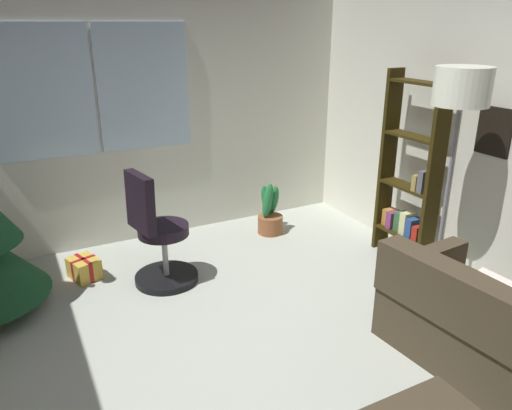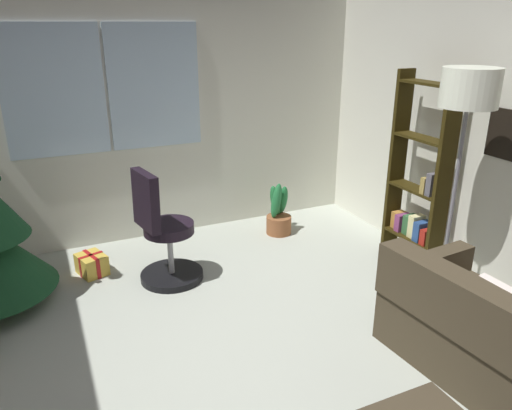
{
  "view_description": "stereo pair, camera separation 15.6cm",
  "coord_description": "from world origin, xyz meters",
  "px_view_note": "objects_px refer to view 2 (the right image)",
  "views": [
    {
      "loc": [
        -1.15,
        -2.27,
        2.18
      ],
      "look_at": [
        0.27,
        0.46,
        1.02
      ],
      "focal_mm": 34.19,
      "sensor_mm": 36.0,
      "label": 1
    },
    {
      "loc": [
        -1.01,
        -2.34,
        2.18
      ],
      "look_at": [
        0.27,
        0.46,
        1.02
      ],
      "focal_mm": 34.19,
      "sensor_mm": 36.0,
      "label": 2
    }
  ],
  "objects_px": {
    "bookshelf": "(419,185)",
    "gift_box_gold": "(92,264)",
    "floor_lamp": "(468,103)",
    "office_chair": "(164,238)",
    "potted_plant": "(278,213)"
  },
  "relations": [
    {
      "from": "gift_box_gold",
      "to": "floor_lamp",
      "type": "xyz_separation_m",
      "value": [
        2.56,
        -1.68,
        1.54
      ]
    },
    {
      "from": "bookshelf",
      "to": "potted_plant",
      "type": "bearing_deg",
      "value": 126.6
    },
    {
      "from": "floor_lamp",
      "to": "potted_plant",
      "type": "distance_m",
      "value": 2.37
    },
    {
      "from": "office_chair",
      "to": "floor_lamp",
      "type": "height_order",
      "value": "floor_lamp"
    },
    {
      "from": "office_chair",
      "to": "floor_lamp",
      "type": "xyz_separation_m",
      "value": [
        1.97,
        -1.28,
        1.23
      ]
    },
    {
      "from": "floor_lamp",
      "to": "potted_plant",
      "type": "bearing_deg",
      "value": 107.62
    },
    {
      "from": "floor_lamp",
      "to": "potted_plant",
      "type": "height_order",
      "value": "floor_lamp"
    },
    {
      "from": "bookshelf",
      "to": "gift_box_gold",
      "type": "bearing_deg",
      "value": 160.33
    },
    {
      "from": "bookshelf",
      "to": "floor_lamp",
      "type": "height_order",
      "value": "floor_lamp"
    },
    {
      "from": "gift_box_gold",
      "to": "potted_plant",
      "type": "height_order",
      "value": "potted_plant"
    },
    {
      "from": "bookshelf",
      "to": "potted_plant",
      "type": "height_order",
      "value": "bookshelf"
    },
    {
      "from": "bookshelf",
      "to": "floor_lamp",
      "type": "bearing_deg",
      "value": -112.31
    },
    {
      "from": "gift_box_gold",
      "to": "potted_plant",
      "type": "distance_m",
      "value": 1.99
    },
    {
      "from": "office_chair",
      "to": "potted_plant",
      "type": "bearing_deg",
      "value": 20.94
    },
    {
      "from": "office_chair",
      "to": "floor_lamp",
      "type": "relative_size",
      "value": 0.55
    }
  ]
}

